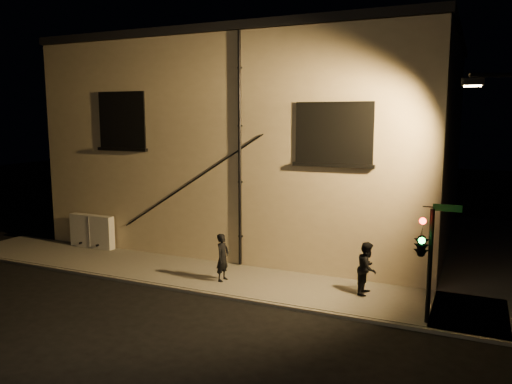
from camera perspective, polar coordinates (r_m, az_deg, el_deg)
The scene contains 7 objects.
ground at distance 15.33m, azimuth -0.53°, elevation -12.47°, with size 90.00×90.00×0.00m, color black.
sidewalk at distance 18.83m, azimuth 8.58°, elevation -8.35°, with size 21.00×16.00×0.12m.
building at distance 23.79m, azimuth 1.99°, elevation 5.88°, with size 16.20×12.23×8.80m.
utility_cabinet at distance 21.92m, azimuth -18.22°, elevation -4.27°, with size 2.08×0.35×1.37m, color silver.
pedestrian_a at distance 16.66m, azimuth -3.83°, elevation -7.46°, with size 0.58×0.38×1.58m, color black.
pedestrian_b at distance 15.79m, azimuth 12.59°, elevation -8.48°, with size 0.79×0.62×1.62m, color black.
traffic_signal at distance 13.63m, azimuth 18.48°, elevation -5.65°, with size 1.16×1.86×3.19m.
Camera 1 is at (6.00, -13.00, 5.49)m, focal length 35.00 mm.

